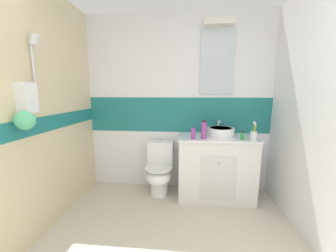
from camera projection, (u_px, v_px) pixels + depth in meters
ground_plane at (171, 248)px, 1.83m from camera, size 3.20×3.48×0.04m
wall_back_tiled at (178, 104)px, 2.83m from camera, size 3.20×0.20×2.50m
wall_left_shower_alcove at (21, 112)px, 1.74m from camera, size 0.28×3.48×2.50m
vanity_cabinet at (216, 167)px, 2.64m from camera, size 1.00×0.52×0.85m
sink_basin at (220, 132)px, 2.56m from camera, size 0.35×0.40×0.20m
toilet at (159, 170)px, 2.72m from camera, size 0.37×0.50×0.74m
toothbrush_cup at (254, 135)px, 2.37m from camera, size 0.08×0.08×0.23m
soap_dispenser at (193, 133)px, 2.41m from camera, size 0.06×0.06×0.18m
lotion_bottle_short at (242, 136)px, 2.38m from camera, size 0.05×0.05×0.11m
shampoo_bottle_tall at (204, 130)px, 2.41m from camera, size 0.07×0.07×0.23m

